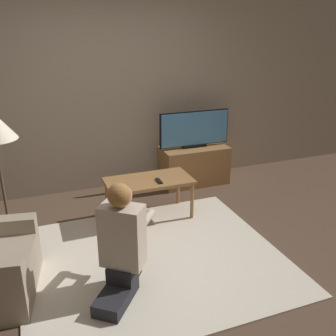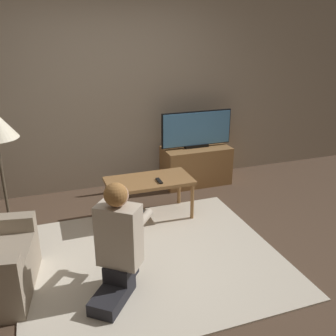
{
  "view_description": "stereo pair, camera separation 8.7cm",
  "coord_description": "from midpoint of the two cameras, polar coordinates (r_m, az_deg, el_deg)",
  "views": [
    {
      "loc": [
        -0.94,
        -2.86,
        2.07
      ],
      "look_at": [
        0.38,
        0.63,
        0.66
      ],
      "focal_mm": 40.0,
      "sensor_mm": 36.0,
      "label": 1
    },
    {
      "loc": [
        -0.86,
        -2.89,
        2.07
      ],
      "look_at": [
        0.38,
        0.63,
        0.66
      ],
      "focal_mm": 40.0,
      "sensor_mm": 36.0,
      "label": 2
    }
  ],
  "objects": [
    {
      "name": "ground_plane",
      "position": [
        3.66,
        -1.74,
        -13.8
      ],
      "size": [
        10.0,
        10.0,
        0.0
      ],
      "primitive_type": "plane",
      "color": "brown"
    },
    {
      "name": "wall_back",
      "position": [
        4.95,
        -8.89,
        11.51
      ],
      "size": [
        10.0,
        0.06,
        2.6
      ],
      "color": "tan",
      "rests_on": "ground_plane"
    },
    {
      "name": "rug",
      "position": [
        3.65,
        -1.74,
        -13.69
      ],
      "size": [
        2.38,
        2.05,
        0.02
      ],
      "color": "beige",
      "rests_on": "ground_plane"
    },
    {
      "name": "tv_stand",
      "position": [
        5.23,
        4.73,
        0.42
      ],
      "size": [
        0.92,
        0.46,
        0.52
      ],
      "color": "olive",
      "rests_on": "ground_plane"
    },
    {
      "name": "tv",
      "position": [
        5.08,
        4.89,
        5.91
      ],
      "size": [
        1.0,
        0.08,
        0.5
      ],
      "color": "black",
      "rests_on": "tv_stand"
    },
    {
      "name": "coffee_table",
      "position": [
        4.2,
        -2.29,
        -2.38
      ],
      "size": [
        0.96,
        0.5,
        0.47
      ],
      "color": "olive",
      "rests_on": "ground_plane"
    },
    {
      "name": "person_kneeling",
      "position": [
        3.04,
        -6.73,
        -10.96
      ],
      "size": [
        0.68,
        0.77,
        0.96
      ],
      "rotation": [
        0.0,
        0.0,
        2.48
      ],
      "color": "#232328",
      "rests_on": "rug"
    },
    {
      "name": "remote",
      "position": [
        4.12,
        -0.76,
        -1.97
      ],
      "size": [
        0.04,
        0.15,
        0.02
      ],
      "color": "black",
      "rests_on": "coffee_table"
    }
  ]
}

